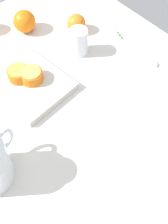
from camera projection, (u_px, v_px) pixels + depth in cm
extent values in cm
cube|color=silver|center=(87.00, 119.00, 94.68)|extent=(130.94, 94.18, 3.00)
torus|color=white|center=(3.00, 141.00, 79.03)|extent=(3.11, 7.30, 7.24)
cylinder|color=white|center=(79.00, 42.00, 105.37)|extent=(6.26, 6.26, 9.70)
cylinder|color=orange|center=(79.00, 46.00, 106.82)|extent=(5.51, 5.51, 6.15)
cube|color=beige|center=(27.00, 82.00, 99.67)|extent=(28.96, 23.83, 2.36)
cylinder|color=orange|center=(19.00, 74.00, 97.89)|extent=(6.99, 6.99, 3.34)
cylinder|color=#F9B548|center=(18.00, 70.00, 96.40)|extent=(6.15, 6.15, 0.30)
cylinder|color=orange|center=(31.00, 76.00, 97.47)|extent=(7.27, 7.27, 3.35)
cylinder|color=#F7B25A|center=(31.00, 72.00, 95.98)|extent=(6.39, 6.39, 0.30)
sphere|color=orange|center=(76.00, 23.00, 113.08)|extent=(6.88, 6.88, 6.88)
sphere|color=orange|center=(24.00, 21.00, 112.74)|extent=(8.18, 8.18, 8.18)
ellipsoid|color=silver|center=(155.00, 63.00, 105.45)|extent=(3.81, 3.29, 1.00)
cylinder|color=silver|center=(165.00, 80.00, 101.34)|extent=(11.63, 5.35, 0.70)
cylinder|color=#3E7638|center=(120.00, 35.00, 114.31)|extent=(5.83, 1.80, 0.30)
sphere|color=#3E7638|center=(122.00, 37.00, 113.42)|extent=(0.88, 0.88, 0.88)
sphere|color=#3E7638|center=(120.00, 35.00, 114.19)|extent=(0.95, 0.95, 0.95)
sphere|color=#3E7638|center=(118.00, 32.00, 114.95)|extent=(0.80, 0.80, 0.80)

